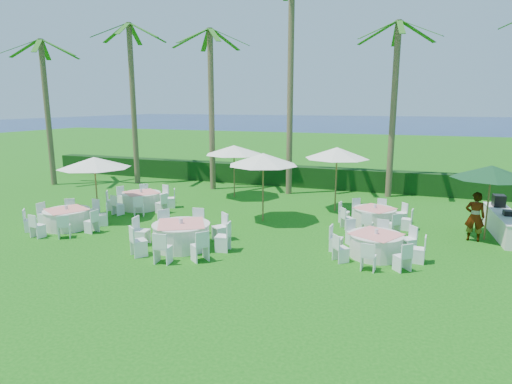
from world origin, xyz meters
TOP-DOWN VIEW (x-y plane):
  - ground at (0.00, 0.00)m, footprint 120.00×120.00m
  - hedge at (0.00, 12.00)m, footprint 34.00×1.00m
  - ocean at (0.00, 102.00)m, footprint 260.00×260.00m
  - banquet_table_a at (-5.85, 0.18)m, footprint 3.07×3.07m
  - banquet_table_b at (-0.40, -0.33)m, footprint 3.45×3.45m
  - banquet_table_c at (5.93, 1.06)m, footprint 3.01×3.01m
  - banquet_table_d at (-4.98, 3.93)m, footprint 3.12×3.12m
  - banquet_table_f at (5.58, 4.73)m, footprint 2.93×2.93m
  - umbrella_a at (-5.72, 1.80)m, footprint 3.01×3.01m
  - umbrella_b at (1.09, 3.86)m, footprint 2.92×2.92m
  - umbrella_c at (-1.89, 7.83)m, footprint 3.04×3.04m
  - umbrella_d at (3.65, 6.68)m, footprint 2.91×2.91m
  - umbrella_green at (9.51, 4.25)m, footprint 2.72×2.72m
  - buffet_table at (10.24, 5.05)m, footprint 1.01×3.80m
  - staff_person at (9.09, 3.94)m, footprint 0.69×0.49m
  - palm_a at (-9.23, 9.59)m, footprint 4.37×4.25m
  - palm_b at (-3.94, 9.47)m, footprint 4.40×4.16m
  - palm_c at (0.57, 9.69)m, footprint 4.40×4.11m
  - palm_d at (5.77, 10.77)m, footprint 4.17×4.40m
  - palm_f at (-13.70, 7.35)m, footprint 4.40×4.13m

SIDE VIEW (x-z plane):
  - ground at x=0.00m, z-range 0.00..0.00m
  - ocean at x=0.00m, z-range 0.00..0.00m
  - banquet_table_f at x=5.58m, z-range -0.06..0.83m
  - banquet_table_c at x=5.93m, z-range -0.06..0.86m
  - banquet_table_a at x=-5.85m, z-range -0.06..0.87m
  - banquet_table_d at x=-4.98m, z-range -0.06..0.89m
  - banquet_table_b at x=-0.40m, z-range -0.06..0.97m
  - buffet_table at x=10.24m, z-range -0.20..1.14m
  - hedge at x=0.00m, z-range 0.00..1.20m
  - staff_person at x=9.09m, z-range 0.00..1.81m
  - umbrella_a at x=-5.72m, z-range 1.10..3.76m
  - umbrella_green at x=9.51m, z-range 1.12..3.85m
  - umbrella_c at x=-1.89m, z-range 1.13..3.88m
  - umbrella_b at x=1.09m, z-range 1.19..4.06m
  - umbrella_d at x=3.65m, z-range 1.21..4.15m
  - palm_f at x=-13.70m, z-range 0.45..8.99m
  - palm_b at x=-3.94m, z-range 0.46..9.36m
  - palm_d at x=5.77m, z-range 0.46..9.38m
  - palm_a at x=-9.23m, z-range 0.46..9.99m
  - palm_c at x=0.57m, z-range 0.48..11.92m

